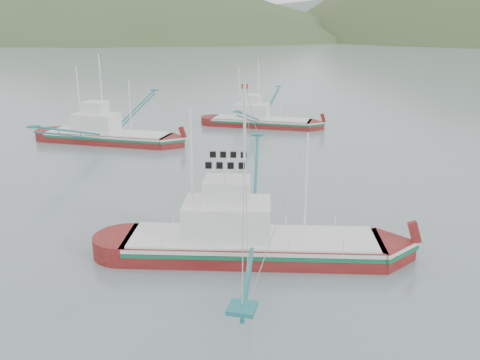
# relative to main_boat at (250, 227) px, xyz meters

# --- Properties ---
(ground) EXTENTS (1200.00, 1200.00, 0.00)m
(ground) POSITION_rel_main_boat_xyz_m (-2.16, 0.60, -2.11)
(ground) COLOR slate
(ground) RESTS_ON ground
(main_boat) EXTENTS (17.25, 30.05, 12.27)m
(main_boat) POSITION_rel_main_boat_xyz_m (0.00, 0.00, 0.00)
(main_boat) COLOR maroon
(main_boat) RESTS_ON ground
(bg_boat_left) EXTENTS (16.29, 29.25, 11.83)m
(bg_boat_left) POSITION_rel_main_boat_xyz_m (-24.65, 29.09, -0.49)
(bg_boat_left) COLOR maroon
(bg_boat_left) RESTS_ON ground
(bg_boat_far) EXTENTS (14.52, 26.08, 10.55)m
(bg_boat_far) POSITION_rel_main_boat_xyz_m (-7.78, 43.78, -0.66)
(bg_boat_far) COLOR maroon
(bg_boat_far) RESTS_ON ground
(headland_left) EXTENTS (448.00, 308.00, 210.00)m
(headland_left) POSITION_rel_main_boat_xyz_m (-182.16, 360.60, -2.11)
(headland_left) COLOR #394C27
(headland_left) RESTS_ON ground
(ridge_distant) EXTENTS (960.00, 400.00, 240.00)m
(ridge_distant) POSITION_rel_main_boat_xyz_m (27.84, 560.60, -2.11)
(ridge_distant) COLOR slate
(ridge_distant) RESTS_ON ground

